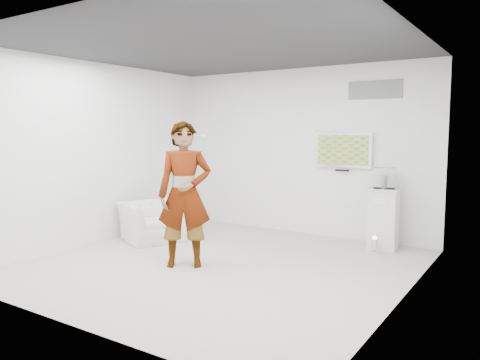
{
  "coord_description": "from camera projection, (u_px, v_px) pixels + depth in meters",
  "views": [
    {
      "loc": [
        3.75,
        -5.26,
        1.88
      ],
      "look_at": [
        -0.07,
        0.6,
        1.14
      ],
      "focal_mm": 35.0,
      "sensor_mm": 36.0,
      "label": 1
    }
  ],
  "objects": [
    {
      "name": "room",
      "position": [
        221.0,
        158.0,
        6.45
      ],
      "size": [
        5.01,
        5.01,
        3.0
      ],
      "color": "beige",
      "rests_on": "ground"
    },
    {
      "name": "tv",
      "position": [
        344.0,
        150.0,
        8.03
      ],
      "size": [
        1.0,
        0.08,
        0.6
      ],
      "primitive_type": "cube",
      "color": "silver",
      "rests_on": "room"
    },
    {
      "name": "logo_decal",
      "position": [
        375.0,
        90.0,
        7.68
      ],
      "size": [
        0.9,
        0.02,
        0.3
      ],
      "primitive_type": "cube",
      "color": "slate",
      "rests_on": "room"
    },
    {
      "name": "person",
      "position": [
        185.0,
        194.0,
        6.44
      ],
      "size": [
        0.88,
        0.81,
        2.01
      ],
      "primitive_type": "imported",
      "rotation": [
        0.0,
        0.0,
        0.61
      ],
      "color": "silver",
      "rests_on": "room"
    },
    {
      "name": "armchair",
      "position": [
        154.0,
        221.0,
        8.05
      ],
      "size": [
        1.23,
        1.3,
        0.66
      ],
      "primitive_type": "imported",
      "rotation": [
        0.0,
        0.0,
        1.14
      ],
      "color": "silver",
      "rests_on": "room"
    },
    {
      "name": "pedestal",
      "position": [
        383.0,
        218.0,
        7.44
      ],
      "size": [
        0.52,
        0.52,
        0.98
      ],
      "primitive_type": "cube",
      "rotation": [
        0.0,
        0.0,
        0.09
      ],
      "color": "silver",
      "rests_on": "room"
    },
    {
      "name": "floor_uplight",
      "position": [
        374.0,
        245.0,
        7.15
      ],
      "size": [
        0.18,
        0.18,
        0.26
      ],
      "primitive_type": "cylinder",
      "rotation": [
        0.0,
        0.0,
        0.09
      ],
      "color": "white",
      "rests_on": "room"
    },
    {
      "name": "vitrine",
      "position": [
        385.0,
        178.0,
        7.37
      ],
      "size": [
        0.39,
        0.39,
        0.32
      ],
      "primitive_type": "cube",
      "rotation": [
        0.0,
        0.0,
        0.24
      ],
      "color": "silver",
      "rests_on": "pedestal"
    },
    {
      "name": "console",
      "position": [
        385.0,
        182.0,
        7.38
      ],
      "size": [
        0.05,
        0.15,
        0.2
      ],
      "primitive_type": "cube",
      "rotation": [
        0.0,
        0.0,
        -0.03
      ],
      "color": "silver",
      "rests_on": "pedestal"
    },
    {
      "name": "wii_remote",
      "position": [
        203.0,
        136.0,
        6.51
      ],
      "size": [
        0.09,
        0.14,
        0.03
      ],
      "primitive_type": "cube",
      "rotation": [
        0.0,
        0.0,
        0.42
      ],
      "color": "silver",
      "rests_on": "person"
    }
  ]
}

